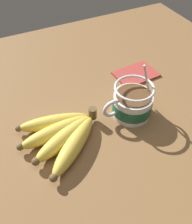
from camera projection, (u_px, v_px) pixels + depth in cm
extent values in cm
cube|color=brown|center=(115.00, 120.00, 65.17)|extent=(104.28, 104.28, 3.57)
cylinder|color=silver|center=(132.00, 105.00, 62.13)|extent=(9.66, 9.66, 6.29)
cylinder|color=#195638|center=(132.00, 105.00, 62.19)|extent=(9.86, 9.86, 3.06)
torus|color=silver|center=(112.00, 109.00, 59.53)|extent=(5.09, 0.90, 5.09)
cylinder|color=brown|center=(134.00, 95.00, 59.79)|extent=(8.46, 8.46, 0.40)
torus|color=silver|center=(135.00, 88.00, 58.10)|extent=(9.66, 9.66, 0.60)
cylinder|color=silver|center=(148.00, 86.00, 59.75)|extent=(4.65, 0.50, 13.22)
ellipsoid|color=silver|center=(137.00, 108.00, 63.83)|extent=(3.00, 2.00, 0.80)
cylinder|color=brown|center=(93.00, 113.00, 60.78)|extent=(2.00, 2.00, 3.00)
ellipsoid|color=gold|center=(54.00, 122.00, 59.91)|extent=(17.25, 7.20, 3.64)
sphere|color=brown|center=(19.00, 128.00, 58.55)|extent=(1.64, 1.64, 1.64)
ellipsoid|color=gold|center=(57.00, 131.00, 57.89)|extent=(17.72, 5.34, 3.84)
sphere|color=brown|center=(20.00, 147.00, 54.78)|extent=(1.73, 1.73, 1.73)
ellipsoid|color=gold|center=(65.00, 138.00, 56.46)|extent=(17.00, 10.03, 3.91)
sphere|color=brown|center=(36.00, 162.00, 52.11)|extent=(1.76, 1.76, 1.76)
ellipsoid|color=gold|center=(74.00, 145.00, 55.11)|extent=(16.05, 14.33, 3.89)
sphere|color=brown|center=(53.00, 178.00, 49.51)|extent=(1.75, 1.75, 1.75)
cube|color=#A33833|center=(136.00, 74.00, 75.44)|extent=(12.96, 9.54, 0.60)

